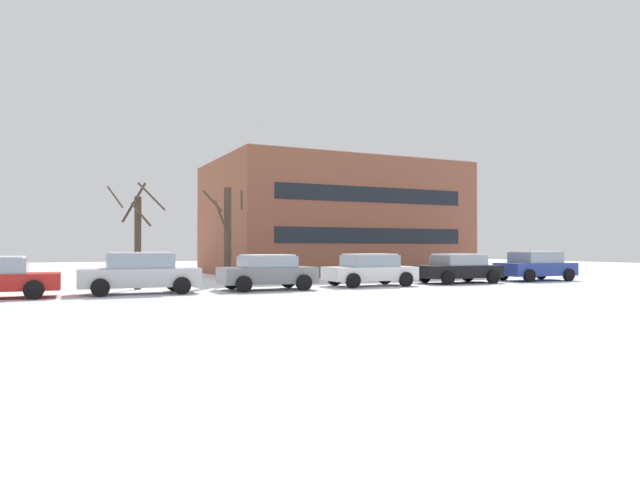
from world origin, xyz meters
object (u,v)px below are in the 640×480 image
(parked_car_gray, at_px, (267,272))
(parked_car_black, at_px, (458,268))
(parked_car_white, at_px, (370,270))
(parked_car_blue, at_px, (535,266))
(parked_car_silver, at_px, (139,273))

(parked_car_gray, height_order, parked_car_black, parked_car_gray)
(parked_car_white, distance_m, parked_car_blue, 9.92)
(parked_car_blue, bearing_deg, parked_car_white, 179.69)
(parked_car_white, bearing_deg, parked_car_gray, -177.07)
(parked_car_gray, height_order, parked_car_blue, parked_car_blue)
(parked_car_silver, bearing_deg, parked_car_gray, -2.42)
(parked_car_silver, relative_size, parked_car_blue, 1.07)
(parked_car_silver, xyz_separation_m, parked_car_white, (9.92, 0.04, -0.05))
(parked_car_silver, xyz_separation_m, parked_car_gray, (4.96, -0.21, -0.04))
(parked_car_silver, xyz_separation_m, parked_car_blue, (19.84, -0.01, -0.01))
(parked_car_black, relative_size, parked_car_blue, 1.00)
(parked_car_white, relative_size, parked_car_black, 1.00)
(parked_car_silver, height_order, parked_car_gray, parked_car_silver)
(parked_car_blue, bearing_deg, parked_car_silver, 179.97)
(parked_car_white, xyz_separation_m, parked_car_black, (4.96, 0.01, -0.01))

